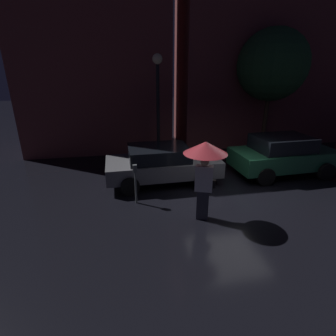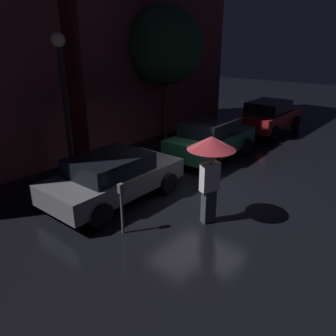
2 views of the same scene
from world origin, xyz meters
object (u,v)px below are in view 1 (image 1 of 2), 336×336
(parked_car_grey, at_px, (162,163))
(pedestrian_with_umbrella, at_px, (205,159))
(parking_meter, at_px, (135,180))
(street_lamp_near, at_px, (158,90))
(parked_car_green, at_px, (283,155))

(parked_car_grey, xyz_separation_m, pedestrian_with_umbrella, (0.66, -2.70, 1.04))
(parking_meter, bearing_deg, pedestrian_with_umbrella, -35.56)
(parking_meter, height_order, street_lamp_near, street_lamp_near)
(pedestrian_with_umbrella, distance_m, street_lamp_near, 5.24)
(parked_car_grey, relative_size, parked_car_green, 1.01)
(parked_car_green, relative_size, street_lamp_near, 0.90)
(parked_car_grey, xyz_separation_m, parked_car_green, (4.70, -0.14, 0.08))
(parked_car_grey, bearing_deg, parked_car_green, -2.38)
(street_lamp_near, bearing_deg, pedestrian_with_umbrella, -85.35)
(parked_car_grey, height_order, parking_meter, parked_car_grey)
(parked_car_green, bearing_deg, parked_car_grey, 176.10)
(parked_car_grey, relative_size, parking_meter, 3.21)
(parked_car_green, relative_size, parking_meter, 3.17)
(parked_car_grey, height_order, parked_car_green, parked_car_green)
(pedestrian_with_umbrella, distance_m, parking_meter, 2.32)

